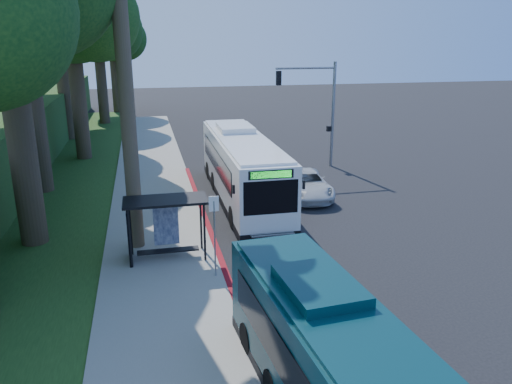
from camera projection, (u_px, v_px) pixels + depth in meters
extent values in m
plane|color=black|center=(311.00, 221.00, 24.12)|extent=(140.00, 140.00, 0.00)
cube|color=gray|center=(158.00, 232.00, 22.57)|extent=(4.50, 70.00, 0.12)
cube|color=maroon|center=(222.00, 264.00, 19.32)|extent=(0.25, 30.00, 0.13)
cube|color=#234719|center=(44.00, 207.00, 26.03)|extent=(8.00, 70.00, 0.06)
cube|color=black|center=(165.00, 200.00, 19.11)|extent=(3.20, 1.50, 0.10)
cube|color=black|center=(129.00, 235.00, 19.19)|extent=(0.06, 1.30, 2.20)
cube|color=navy|center=(166.00, 224.00, 20.13)|extent=(1.00, 0.12, 1.70)
cube|color=black|center=(168.00, 251.00, 19.63)|extent=(2.40, 0.40, 0.06)
cube|color=black|center=(131.00, 229.00, 19.76)|extent=(0.08, 0.08, 2.40)
cube|color=black|center=(201.00, 224.00, 20.35)|extent=(0.08, 0.08, 2.40)
cube|color=black|center=(130.00, 241.00, 18.64)|extent=(0.08, 0.08, 2.40)
cube|color=black|center=(205.00, 235.00, 19.23)|extent=(0.08, 0.08, 2.40)
cylinder|color=gray|center=(215.00, 241.00, 17.88)|extent=(0.06, 0.06, 3.00)
cube|color=white|center=(214.00, 204.00, 17.47)|extent=(0.35, 0.04, 0.55)
cylinder|color=gray|center=(333.00, 115.00, 33.42)|extent=(0.20, 0.20, 7.00)
cylinder|color=gray|center=(306.00, 68.00, 32.08)|extent=(4.00, 0.14, 0.14)
cube|color=black|center=(279.00, 78.00, 31.88)|extent=(0.30, 0.30, 0.90)
cube|color=black|center=(329.00, 129.00, 33.63)|extent=(0.25, 0.25, 0.35)
cylinder|color=#4C3F2D|center=(126.00, 91.00, 19.07)|extent=(0.60, 0.60, 13.00)
cylinder|color=#382B1E|center=(19.00, 122.00, 19.93)|extent=(1.10, 1.10, 10.50)
cylinder|color=#382B1E|center=(30.00, 86.00, 26.97)|extent=(1.18, 1.18, 11.90)
cylinder|color=#382B1E|center=(78.00, 91.00, 35.05)|extent=(1.06, 1.06, 9.80)
sphere|color=#0F3A14|center=(94.00, 17.00, 32.78)|extent=(5.88, 5.88, 5.88)
sphere|color=#0F3A14|center=(50.00, 13.00, 34.58)|extent=(5.46, 5.46, 5.46)
cylinder|color=#382B1E|center=(63.00, 73.00, 41.87)|extent=(1.14, 1.14, 11.20)
sphere|color=#0F3A14|center=(78.00, 1.00, 39.28)|extent=(6.72, 6.72, 6.72)
cylinder|color=#382B1E|center=(101.00, 78.00, 50.17)|extent=(1.02, 1.02, 9.10)
sphere|color=#0F3A14|center=(96.00, 20.00, 48.51)|extent=(8.00, 8.00, 8.00)
sphere|color=#0F3A14|center=(113.00, 31.00, 48.04)|extent=(5.60, 5.60, 5.60)
sphere|color=#0F3A14|center=(83.00, 28.00, 49.75)|extent=(5.20, 5.20, 5.20)
cylinder|color=#382B1E|center=(115.00, 76.00, 57.93)|extent=(0.98, 0.98, 8.40)
sphere|color=#0F3A14|center=(111.00, 30.00, 56.41)|extent=(7.00, 7.00, 7.00)
sphere|color=#0F3A14|center=(125.00, 38.00, 56.01)|extent=(4.90, 4.90, 4.90)
sphere|color=#0F3A14|center=(101.00, 36.00, 57.50)|extent=(4.55, 4.55, 4.55)
cube|color=white|center=(242.00, 167.00, 26.71)|extent=(2.74, 12.56, 2.98)
cube|color=black|center=(243.00, 194.00, 27.17)|extent=(2.77, 12.63, 0.37)
cube|color=black|center=(241.00, 159.00, 27.11)|extent=(2.79, 9.80, 1.15)
cube|color=black|center=(271.00, 197.00, 20.84)|extent=(2.35, 0.14, 1.46)
cube|color=black|center=(224.00, 139.00, 32.41)|extent=(2.13, 0.14, 1.05)
cube|color=#19E533|center=(271.00, 174.00, 20.53)|extent=(1.73, 0.11, 0.29)
cube|color=white|center=(242.00, 138.00, 26.25)|extent=(2.52, 11.93, 0.13)
cube|color=white|center=(235.00, 128.00, 28.15)|extent=(1.88, 2.62, 0.37)
cylinder|color=black|center=(234.00, 217.00, 23.11)|extent=(0.32, 1.05, 1.05)
cylinder|color=black|center=(284.00, 213.00, 23.61)|extent=(0.32, 1.05, 1.05)
cylinder|color=black|center=(209.00, 170.00, 31.30)|extent=(0.32, 1.05, 1.05)
cylinder|color=black|center=(247.00, 168.00, 31.80)|extent=(0.32, 1.05, 1.05)
cube|color=black|center=(344.00, 367.00, 10.49)|extent=(3.00, 8.51, 0.98)
cube|color=black|center=(269.00, 268.00, 14.91)|extent=(1.82, 0.25, 0.89)
cube|color=#0A3037|center=(357.00, 335.00, 9.77)|extent=(2.91, 10.30, 0.11)
cube|color=#0A3037|center=(320.00, 286.00, 11.35)|extent=(1.77, 2.35, 0.31)
cylinder|color=black|center=(248.00, 338.00, 13.91)|extent=(0.34, 0.91, 0.89)
cylinder|color=black|center=(316.00, 326.00, 14.49)|extent=(0.34, 0.91, 0.89)
imported|color=silver|center=(305.00, 184.00, 27.64)|extent=(2.79, 5.30, 1.42)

